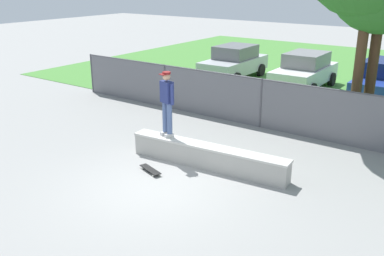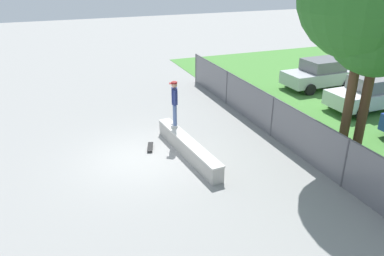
{
  "view_description": "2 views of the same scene",
  "coord_description": "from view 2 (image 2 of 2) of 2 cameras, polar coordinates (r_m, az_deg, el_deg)",
  "views": [
    {
      "loc": [
        6.35,
        -7.29,
        4.87
      ],
      "look_at": [
        0.32,
        1.11,
        1.29
      ],
      "focal_mm": 40.6,
      "sensor_mm": 36.0,
      "label": 1
    },
    {
      "loc": [
        12.01,
        -2.62,
        6.54
      ],
      "look_at": [
        0.73,
        1.78,
        1.24
      ],
      "focal_mm": 35.05,
      "sensor_mm": 36.0,
      "label": 2
    }
  ],
  "objects": [
    {
      "name": "car_silver",
      "position": [
        22.7,
        18.94,
        7.82
      ],
      "size": [
        2.07,
        4.23,
        1.66
      ],
      "color": "#B7BABF",
      "rests_on": "ground"
    },
    {
      "name": "concrete_ledge",
      "position": [
        13.89,
        -0.65,
        -2.98
      ],
      "size": [
        4.61,
        0.88,
        0.63
      ],
      "color": "#A8A59E",
      "rests_on": "ground"
    },
    {
      "name": "car_white",
      "position": [
        20.1,
        25.57,
        4.81
      ],
      "size": [
        2.07,
        4.23,
        1.66
      ],
      "color": "silver",
      "rests_on": "ground"
    },
    {
      "name": "chainlink_fence",
      "position": [
        15.58,
        12.11,
        2.0
      ],
      "size": [
        16.79,
        0.07,
        1.71
      ],
      "color": "#4C4C51",
      "rests_on": "ground"
    },
    {
      "name": "tree_near_right",
      "position": [
        13.33,
        26.72,
        13.86
      ],
      "size": [
        3.3,
        3.3,
        6.51
      ],
      "color": "#47301E",
      "rests_on": "ground"
    },
    {
      "name": "ground_plane",
      "position": [
        13.92,
        -7.96,
        -4.63
      ],
      "size": [
        80.0,
        80.0,
        0.0
      ],
      "primitive_type": "plane",
      "color": "gray"
    },
    {
      "name": "skateboard",
      "position": [
        14.58,
        -6.38,
        -2.86
      ],
      "size": [
        0.82,
        0.44,
        0.09
      ],
      "color": "black",
      "rests_on": "ground"
    },
    {
      "name": "skateboarder",
      "position": [
        14.52,
        -2.67,
        3.97
      ],
      "size": [
        0.58,
        0.37,
        1.84
      ],
      "color": "beige",
      "rests_on": "concrete_ledge"
    }
  ]
}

